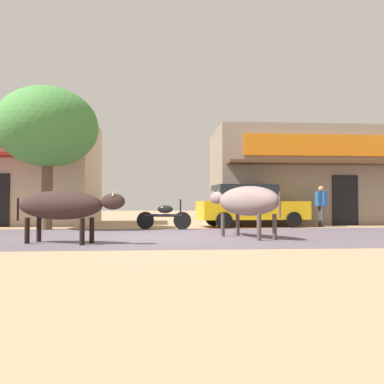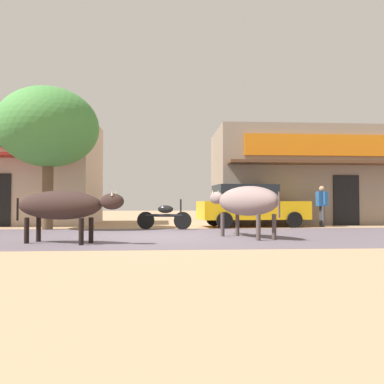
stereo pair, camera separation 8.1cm
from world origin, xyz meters
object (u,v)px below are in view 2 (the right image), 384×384
cow_near_brown (62,206)px  pedestrian_by_shop (322,203)px  parked_motorcycle (165,216)px  parked_hatchback_car (250,205)px  roadside_tree (48,128)px  cow_far_dark (246,201)px

cow_near_brown → pedestrian_by_shop: pedestrian_by_shop is taller
parked_motorcycle → parked_hatchback_car: bearing=21.1°
parked_hatchback_car → pedestrian_by_shop: bearing=-3.4°
roadside_tree → parked_hatchback_car: roadside_tree is taller
parked_hatchback_car → parked_motorcycle: (-3.34, -1.29, -0.37)m
cow_far_dark → pedestrian_by_shop: 6.13m
cow_near_brown → cow_far_dark: 4.63m
roadside_tree → cow_near_brown: 5.91m
roadside_tree → cow_near_brown: bearing=-69.8°
roadside_tree → parked_motorcycle: (4.13, -0.22, -3.12)m
cow_far_dark → pedestrian_by_shop: size_ratio=1.67×
parked_hatchback_car → parked_motorcycle: parked_hatchback_car is taller
cow_far_dark → cow_near_brown: bearing=-165.3°
parked_motorcycle → pedestrian_by_shop: pedestrian_by_shop is taller
pedestrian_by_shop → parked_hatchback_car: bearing=176.6°
cow_near_brown → pedestrian_by_shop: (8.49, 5.81, 0.08)m
roadside_tree → cow_near_brown: (1.81, -4.92, -2.74)m
cow_near_brown → cow_far_dark: bearing=14.7°
cow_far_dark → roadside_tree: bearing=149.2°
parked_motorcycle → cow_near_brown: 5.25m
parked_hatchback_car → cow_far_dark: size_ratio=1.62×
pedestrian_by_shop → parked_motorcycle: bearing=-169.8°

